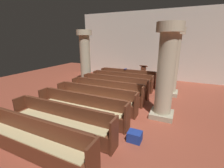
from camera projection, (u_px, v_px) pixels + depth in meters
ground_plane at (110, 111)px, 5.99m from camera, size 19.20×19.20×0.00m
back_wall at (148, 45)px, 10.66m from camera, size 10.00×0.16×4.50m
pew_row_0 at (128, 77)px, 9.44m from camera, size 3.40×0.47×0.89m
pew_row_1 at (122, 80)px, 8.60m from camera, size 3.40×0.46×0.89m
pew_row_2 at (115, 85)px, 7.77m from camera, size 3.40×0.46×0.89m
pew_row_3 at (106, 90)px, 6.93m from camera, size 3.40×0.47×0.89m
pew_row_4 at (95, 97)px, 6.10m from camera, size 3.40×0.46×0.89m
pew_row_5 at (81, 107)px, 5.27m from camera, size 3.40×0.46×0.89m
pew_row_6 at (61, 119)px, 4.43m from camera, size 3.40×0.47×0.89m
pew_row_7 at (32, 138)px, 3.60m from camera, size 3.40×0.46×0.89m
pillar_aisle_side at (172, 61)px, 7.38m from camera, size 0.88×0.88×3.19m
pillar_far_side at (85, 56)px, 9.35m from camera, size 0.88×0.88×3.19m
pillar_aisle_rear at (166, 71)px, 5.12m from camera, size 0.84×0.84×3.19m
lectern at (143, 75)px, 10.09m from camera, size 0.48×0.45×1.08m
hymn_book at (125, 69)px, 9.57m from camera, size 0.13×0.21×0.02m
kneeler_box_red at (160, 89)px, 8.32m from camera, size 0.35×0.29×0.24m
kneeler_box_blue at (135, 136)px, 4.22m from camera, size 0.37×0.31×0.28m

